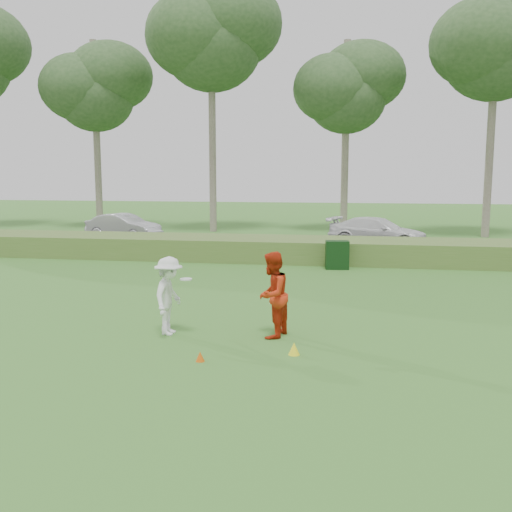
% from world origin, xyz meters
% --- Properties ---
extents(ground, '(120.00, 120.00, 0.00)m').
position_xyz_m(ground, '(0.00, 0.00, 0.00)').
color(ground, '#306D24').
rests_on(ground, ground).
extents(reed_strip, '(80.00, 3.00, 0.90)m').
position_xyz_m(reed_strip, '(0.00, 12.00, 0.45)').
color(reed_strip, '#4A6D2B').
rests_on(reed_strip, ground).
extents(park_road, '(80.00, 6.00, 0.06)m').
position_xyz_m(park_road, '(0.00, 17.00, 0.03)').
color(park_road, '#2D2D2D').
rests_on(park_road, ground).
extents(tree_2, '(6.50, 6.50, 12.00)m').
position_xyz_m(tree_2, '(-14.00, 24.00, 8.97)').
color(tree_2, gray).
rests_on(tree_2, ground).
extents(tree_3, '(7.80, 7.80, 15.50)m').
position_xyz_m(tree_3, '(-6.00, 23.00, 11.60)').
color(tree_3, gray).
rests_on(tree_3, ground).
extents(tree_4, '(6.24, 6.24, 11.50)m').
position_xyz_m(tree_4, '(2.00, 24.50, 8.59)').
color(tree_4, gray).
rests_on(tree_4, ground).
extents(tree_5, '(7.28, 7.28, 14.00)m').
position_xyz_m(tree_5, '(10.00, 22.50, 10.47)').
color(tree_5, gray).
rests_on(tree_5, ground).
extents(player_white, '(0.88, 1.15, 1.75)m').
position_xyz_m(player_white, '(-1.35, 0.46, 0.88)').
color(player_white, white).
rests_on(player_white, ground).
extents(player_red, '(0.92, 1.07, 1.89)m').
position_xyz_m(player_red, '(0.94, 0.63, 0.95)').
color(player_red, red).
rests_on(player_red, ground).
extents(cone_orange, '(0.17, 0.17, 0.19)m').
position_xyz_m(cone_orange, '(-0.18, -1.25, 0.10)').
color(cone_orange, '#D8550B').
rests_on(cone_orange, ground).
extents(cone_yellow, '(0.23, 0.23, 0.25)m').
position_xyz_m(cone_yellow, '(1.56, -0.54, 0.13)').
color(cone_yellow, yellow).
rests_on(cone_yellow, ground).
extents(utility_cabinet, '(0.92, 0.64, 1.07)m').
position_xyz_m(utility_cabinet, '(2.06, 10.02, 0.53)').
color(utility_cabinet, black).
rests_on(utility_cabinet, ground).
extents(car_mid, '(4.42, 2.56, 1.38)m').
position_xyz_m(car_mid, '(-9.57, 17.43, 0.75)').
color(car_mid, silver).
rests_on(car_mid, park_road).
extents(car_right, '(5.19, 3.33, 1.40)m').
position_xyz_m(car_right, '(3.80, 16.77, 0.76)').
color(car_right, white).
rests_on(car_right, park_road).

